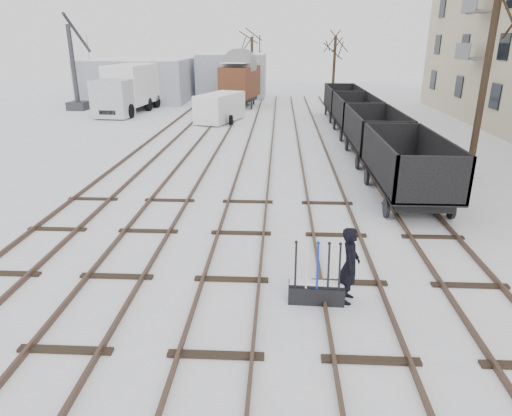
% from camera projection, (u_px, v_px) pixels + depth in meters
% --- Properties ---
extents(ground, '(120.00, 120.00, 0.00)m').
position_uv_depth(ground, '(232.00, 280.00, 11.71)').
color(ground, white).
rests_on(ground, ground).
extents(tracks, '(13.90, 52.00, 0.16)m').
position_uv_depth(tracks, '(258.00, 153.00, 24.50)').
color(tracks, black).
rests_on(tracks, ground).
extents(shed_left, '(10.00, 8.00, 4.10)m').
position_uv_depth(shed_left, '(138.00, 80.00, 45.36)').
color(shed_left, '#98A0AB').
rests_on(shed_left, ground).
extents(shed_right, '(7.00, 6.00, 4.50)m').
position_uv_depth(shed_right, '(232.00, 75.00, 48.60)').
color(shed_right, '#98A0AB').
rests_on(shed_right, ground).
extents(ground_frame, '(1.32, 0.48, 1.49)m').
position_uv_depth(ground_frame, '(316.00, 291.00, 10.67)').
color(ground_frame, black).
rests_on(ground_frame, ground).
extents(worker, '(0.60, 0.77, 1.86)m').
position_uv_depth(worker, '(350.00, 265.00, 10.50)').
color(worker, black).
rests_on(worker, ground).
extents(freight_wagon_a, '(2.41, 6.01, 2.46)m').
position_uv_depth(freight_wagon_a, '(406.00, 176.00, 17.29)').
color(freight_wagon_a, black).
rests_on(freight_wagon_a, ground).
extents(freight_wagon_b, '(2.41, 6.01, 2.46)m').
position_uv_depth(freight_wagon_b, '(374.00, 141.00, 23.29)').
color(freight_wagon_b, black).
rests_on(freight_wagon_b, ground).
extents(freight_wagon_c, '(2.41, 6.01, 2.46)m').
position_uv_depth(freight_wagon_c, '(355.00, 120.00, 29.28)').
color(freight_wagon_c, black).
rests_on(freight_wagon_c, ground).
extents(freight_wagon_d, '(2.41, 6.01, 2.46)m').
position_uv_depth(freight_wagon_d, '(343.00, 107.00, 35.28)').
color(freight_wagon_d, black).
rests_on(freight_wagon_d, ground).
extents(box_van_wagon, '(3.75, 5.63, 3.95)m').
position_uv_depth(box_van_wagon, '(240.00, 81.00, 41.34)').
color(box_van_wagon, black).
rests_on(box_van_wagon, ground).
extents(lorry, '(3.32, 8.71, 3.87)m').
position_uv_depth(lorry, '(128.00, 89.00, 38.00)').
color(lorry, black).
rests_on(lorry, ground).
extents(panel_van, '(3.48, 5.15, 2.09)m').
position_uv_depth(panel_van, '(220.00, 107.00, 33.96)').
color(panel_van, silver).
rests_on(panel_van, ground).
extents(crane, '(1.62, 4.64, 7.96)m').
position_uv_depth(crane, '(77.00, 85.00, 39.73)').
color(crane, '#2E2D32').
rests_on(crane, ground).
extents(tree_near, '(0.30, 0.30, 8.60)m').
position_uv_depth(tree_near, '(485.00, 78.00, 19.13)').
color(tree_near, black).
rests_on(tree_near, ground).
extents(tree_far_left, '(0.30, 0.30, 6.12)m').
position_uv_depth(tree_far_left, '(252.00, 66.00, 49.98)').
color(tree_far_left, black).
rests_on(tree_far_left, ground).
extents(tree_far_right, '(0.30, 0.30, 6.24)m').
position_uv_depth(tree_far_right, '(334.00, 67.00, 48.80)').
color(tree_far_right, black).
rests_on(tree_far_right, ground).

